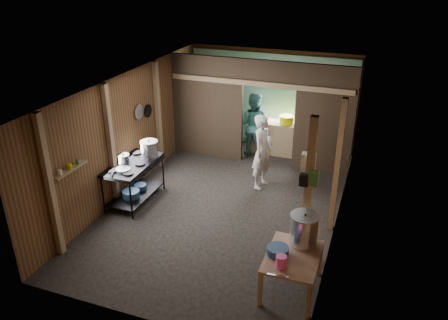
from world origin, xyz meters
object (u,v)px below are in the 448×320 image
at_px(gas_range, 135,182).
at_px(pink_bucket, 281,262).
at_px(stove_pot_large, 149,149).
at_px(stock_pot, 304,230).
at_px(yellow_tub, 287,120).
at_px(cook, 263,152).
at_px(prep_table, 292,272).

relative_size(gas_range, pink_bucket, 7.61).
bearing_deg(stove_pot_large, gas_range, -112.02).
distance_m(stock_pot, pink_bucket, 0.73).
bearing_deg(yellow_tub, gas_range, -124.83).
bearing_deg(yellow_tub, stove_pot_large, -126.33).
distance_m(stove_pot_large, pink_bucket, 4.18).
height_order(stove_pot_large, stock_pot, stove_pot_large).
bearing_deg(cook, gas_range, 135.06).
bearing_deg(stock_pot, yellow_tub, 105.99).
height_order(stove_pot_large, yellow_tub, stove_pot_large).
bearing_deg(gas_range, stock_pot, -18.23).
bearing_deg(gas_range, yellow_tub, 55.17).
xyz_separation_m(gas_range, stock_pot, (3.79, -1.25, 0.46)).
distance_m(prep_table, cook, 3.49).
distance_m(yellow_tub, cook, 1.94).
relative_size(gas_range, cook, 0.87).
xyz_separation_m(stock_pot, yellow_tub, (-1.36, 4.75, 0.06)).
height_order(prep_table, yellow_tub, yellow_tub).
relative_size(prep_table, pink_bucket, 5.61).
bearing_deg(yellow_tub, pink_bucket, -77.86).
bearing_deg(prep_table, stock_pot, 77.02).
xyz_separation_m(prep_table, stock_pot, (0.08, 0.36, 0.57)).
bearing_deg(stove_pot_large, prep_table, -29.79).
bearing_deg(yellow_tub, cook, -92.66).
bearing_deg(cook, prep_table, -145.20).
relative_size(stove_pot_large, stock_pot, 0.70).
bearing_deg(cook, yellow_tub, 8.77).
bearing_deg(pink_bucket, cook, 109.80).
distance_m(stove_pot_large, yellow_tub, 3.82).
relative_size(prep_table, cook, 0.64).
bearing_deg(stove_pot_large, pink_bucket, -34.52).
height_order(stock_pot, yellow_tub, stock_pot).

